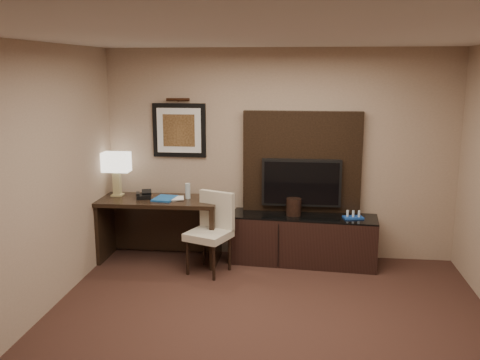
# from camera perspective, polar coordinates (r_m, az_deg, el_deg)

# --- Properties ---
(floor) EXTENTS (4.50, 5.00, 0.01)m
(floor) POSITION_cam_1_polar(r_m,az_deg,el_deg) (4.99, 2.49, -17.61)
(floor) COLOR #321B16
(floor) RESTS_ON ground
(ceiling) EXTENTS (4.50, 5.00, 0.01)m
(ceiling) POSITION_cam_1_polar(r_m,az_deg,el_deg) (4.35, 2.82, 15.15)
(ceiling) COLOR silver
(ceiling) RESTS_ON wall_back
(wall_back) EXTENTS (4.50, 0.01, 2.70)m
(wall_back) POSITION_cam_1_polar(r_m,az_deg,el_deg) (6.93, 4.15, 2.72)
(wall_back) COLOR #9C8169
(wall_back) RESTS_ON floor
(wall_left) EXTENTS (0.01, 5.00, 2.70)m
(wall_left) POSITION_cam_1_polar(r_m,az_deg,el_deg) (5.15, -23.20, -1.44)
(wall_left) COLOR #9C8169
(wall_left) RESTS_ON floor
(desk) EXTENTS (1.54, 0.69, 0.82)m
(desk) POSITION_cam_1_polar(r_m,az_deg,el_deg) (6.99, -8.56, -5.24)
(desk) COLOR black
(desk) RESTS_ON floor
(credenza) EXTENTS (1.85, 0.64, 0.63)m
(credenza) POSITION_cam_1_polar(r_m,az_deg,el_deg) (6.87, 6.75, -6.30)
(credenza) COLOR black
(credenza) RESTS_ON floor
(tv_wall_panel) EXTENTS (1.50, 0.12, 1.30)m
(tv_wall_panel) POSITION_cam_1_polar(r_m,az_deg,el_deg) (6.87, 6.62, 1.93)
(tv_wall_panel) COLOR black
(tv_wall_panel) RESTS_ON wall_back
(tv) EXTENTS (1.00, 0.08, 0.60)m
(tv) POSITION_cam_1_polar(r_m,az_deg,el_deg) (6.82, 6.56, -0.28)
(tv) COLOR black
(tv) RESTS_ON tv_wall_panel
(artwork) EXTENTS (0.70, 0.04, 0.70)m
(artwork) POSITION_cam_1_polar(r_m,az_deg,el_deg) (7.04, -6.49, 5.29)
(artwork) COLOR black
(artwork) RESTS_ON wall_back
(picture_light) EXTENTS (0.04, 0.04, 0.30)m
(picture_light) POSITION_cam_1_polar(r_m,az_deg,el_deg) (6.97, -6.64, 8.52)
(picture_light) COLOR #3D2213
(picture_light) RESTS_ON wall_back
(desk_chair) EXTENTS (0.63, 0.67, 0.97)m
(desk_chair) POSITION_cam_1_polar(r_m,az_deg,el_deg) (6.47, -3.38, -5.81)
(desk_chair) COLOR beige
(desk_chair) RESTS_ON floor
(table_lamp) EXTENTS (0.36, 0.26, 0.52)m
(table_lamp) POSITION_cam_1_polar(r_m,az_deg,el_deg) (7.10, -13.02, 0.41)
(table_lamp) COLOR tan
(table_lamp) RESTS_ON desk
(desk_phone) EXTENTS (0.22, 0.21, 0.09)m
(desk_phone) POSITION_cam_1_polar(r_m,az_deg,el_deg) (6.92, -10.24, -1.59)
(desk_phone) COLOR black
(desk_phone) RESTS_ON desk
(blue_folder) EXTENTS (0.29, 0.36, 0.02)m
(blue_folder) POSITION_cam_1_polar(r_m,az_deg,el_deg) (6.85, -8.02, -1.96)
(blue_folder) COLOR #174F98
(blue_folder) RESTS_ON desk
(book) EXTENTS (0.16, 0.06, 0.22)m
(book) POSITION_cam_1_polar(r_m,az_deg,el_deg) (6.80, -7.42, -1.17)
(book) COLOR tan
(book) RESTS_ON desk
(water_bottle) EXTENTS (0.08, 0.08, 0.20)m
(water_bottle) POSITION_cam_1_polar(r_m,az_deg,el_deg) (6.83, -5.59, -1.17)
(water_bottle) COLOR #AABBC0
(water_bottle) RESTS_ON desk
(ice_bucket) EXTENTS (0.20, 0.20, 0.21)m
(ice_bucket) POSITION_cam_1_polar(r_m,az_deg,el_deg) (6.76, 5.75, -2.87)
(ice_bucket) COLOR black
(ice_bucket) RESTS_ON credenza
(minibar_tray) EXTENTS (0.27, 0.20, 0.09)m
(minibar_tray) POSITION_cam_1_polar(r_m,az_deg,el_deg) (6.75, 11.98, -3.66)
(minibar_tray) COLOR #17419B
(minibar_tray) RESTS_ON credenza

